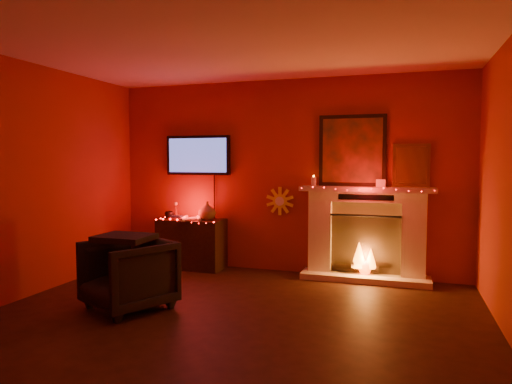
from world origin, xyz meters
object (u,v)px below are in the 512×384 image
(tv, at_px, (198,155))
(sunburst_clock, at_px, (280,201))
(console_table, at_px, (192,241))
(fireplace, at_px, (365,225))
(armchair, at_px, (128,274))

(tv, distance_m, sunburst_clock, 1.41)
(sunburst_clock, xyz_separation_m, console_table, (-1.27, -0.22, -0.61))
(sunburst_clock, relative_size, console_table, 0.41)
(fireplace, height_order, armchair, fireplace)
(sunburst_clock, distance_m, armchair, 2.46)
(console_table, relative_size, armchair, 1.21)
(sunburst_clock, bearing_deg, tv, -178.76)
(armchair, bearing_deg, tv, 121.97)
(console_table, bearing_deg, tv, 85.07)
(fireplace, bearing_deg, armchair, -138.59)
(sunburst_clock, xyz_separation_m, armchair, (-1.10, -2.11, -0.63))
(fireplace, xyz_separation_m, console_table, (-2.46, -0.13, -0.33))
(fireplace, distance_m, console_table, 2.48)
(console_table, distance_m, armchair, 1.90)
(fireplace, xyz_separation_m, sunburst_clock, (-1.19, 0.09, 0.28))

